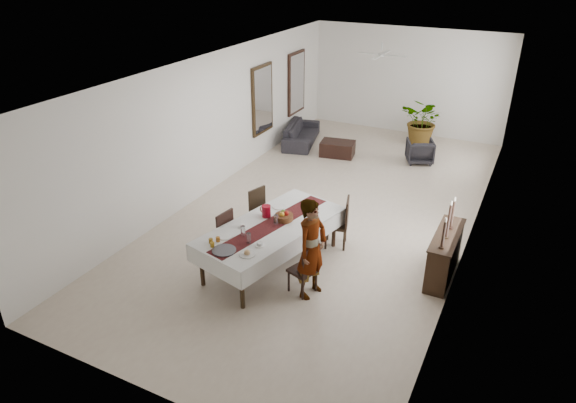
{
  "coord_description": "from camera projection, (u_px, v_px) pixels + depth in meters",
  "views": [
    {
      "loc": [
        3.75,
        -9.62,
        5.33
      ],
      "look_at": [
        -0.08,
        -1.99,
        1.05
      ],
      "focal_mm": 32.0,
      "sensor_mm": 36.0,
      "label": 1
    }
  ],
  "objects": [
    {
      "name": "candlestick_far_candle",
      "position": [
        455.0,
        199.0,
        8.78
      ],
      "size": [
        0.03,
        0.03,
        0.07
      ],
      "primitive_type": "cylinder",
      "color": "silver",
      "rests_on": "candlestick_far_shaft"
    },
    {
      "name": "wine_glass_mid",
      "position": [
        243.0,
        231.0,
        8.79
      ],
      "size": [
        0.08,
        0.08,
        0.19
      ],
      "primitive_type": "cylinder",
      "color": "white",
      "rests_on": "tablecloth_top"
    },
    {
      "name": "candlestick_mid_candle",
      "position": [
        452.0,
        203.0,
        8.45
      ],
      "size": [
        0.03,
        0.03,
        0.07
      ],
      "primitive_type": "cylinder",
      "color": "beige",
      "rests_on": "candlestick_mid_shaft"
    },
    {
      "name": "dining_table_top",
      "position": [
        272.0,
        227.0,
        9.21
      ],
      "size": [
        1.71,
        2.85,
        0.06
      ],
      "primitive_type": "cube",
      "rotation": [
        0.0,
        0.0,
        -0.24
      ],
      "color": "black",
      "rests_on": "table_leg_fl"
    },
    {
      "name": "mirror_glass_far",
      "position": [
        297.0,
        83.0,
        15.47
      ],
      "size": [
        0.01,
        0.9,
        1.7
      ],
      "primitive_type": "cube",
      "color": "silver",
      "rests_on": "mirror_frame_far"
    },
    {
      "name": "plate_far_left",
      "position": [
        279.0,
        207.0,
        9.8
      ],
      "size": [
        0.27,
        0.27,
        0.02
      ],
      "primitive_type": "cylinder",
      "color": "white",
      "rests_on": "tablecloth_top"
    },
    {
      "name": "sofa",
      "position": [
        301.0,
        133.0,
        15.29
      ],
      "size": [
        1.26,
        2.15,
        0.59
      ],
      "primitive_type": "imported",
      "rotation": [
        0.0,
        0.0,
        1.82
      ],
      "color": "#29262B",
      "rests_on": "floor"
    },
    {
      "name": "teacup_right",
      "position": [
        260.0,
        244.0,
        8.53
      ],
      "size": [
        0.1,
        0.1,
        0.07
      ],
      "primitive_type": "cylinder",
      "color": "silver",
      "rests_on": "saucer_right"
    },
    {
      "name": "wine_glass_near",
      "position": [
        249.0,
        238.0,
        8.58
      ],
      "size": [
        0.08,
        0.08,
        0.19
      ],
      "primitive_type": "cylinder",
      "color": "silver",
      "rests_on": "tablecloth_top"
    },
    {
      "name": "chair_left_far_leg_bl",
      "position": [
        277.0,
        228.0,
        10.37
      ],
      "size": [
        0.05,
        0.05,
        0.43
      ],
      "primitive_type": "cylinder",
      "rotation": [
        0.0,
        0.0,
        -0.3
      ],
      "color": "black",
      "rests_on": "floor"
    },
    {
      "name": "jam_jar_b",
      "position": [
        211.0,
        241.0,
        8.6
      ],
      "size": [
        0.07,
        0.07,
        0.08
      ],
      "primitive_type": "cylinder",
      "color": "#855A13",
      "rests_on": "tablecloth_top"
    },
    {
      "name": "chair_left_far_leg_fl",
      "position": [
        265.0,
        222.0,
        10.59
      ],
      "size": [
        0.05,
        0.05,
        0.43
      ],
      "primitive_type": "cylinder",
      "rotation": [
        0.0,
        0.0,
        -0.3
      ],
      "color": "black",
      "rests_on": "floor"
    },
    {
      "name": "fruit_green",
      "position": [
        283.0,
        212.0,
        9.33
      ],
      "size": [
        0.09,
        0.09,
        0.09
      ],
      "primitive_type": "sphere",
      "color": "#4A7523",
      "rests_on": "fruit_basket"
    },
    {
      "name": "woman",
      "position": [
        312.0,
        249.0,
        8.38
      ],
      "size": [
        0.55,
        0.72,
        1.77
      ],
      "primitive_type": "imported",
      "rotation": [
        0.0,
        0.0,
        1.37
      ],
      "color": "gray",
      "rests_on": "floor"
    },
    {
      "name": "fan_blade_e",
      "position": [
        395.0,
        56.0,
        12.54
      ],
      "size": [
        0.55,
        0.1,
        0.01
      ],
      "primitive_type": "cube",
      "color": "beige",
      "rests_on": "fan_hub"
    },
    {
      "name": "table_runner",
      "position": [
        272.0,
        224.0,
        9.19
      ],
      "size": [
        1.03,
        2.78,
        0.0
      ],
      "primitive_type": "cube",
      "rotation": [
        0.0,
        0.0,
        -0.24
      ],
      "color": "maroon",
      "rests_on": "tablecloth_top"
    },
    {
      "name": "chair_right_near_leg_fr",
      "position": [
        316.0,
        281.0,
        8.74
      ],
      "size": [
        0.05,
        0.05,
        0.4
      ],
      "primitive_type": "cylinder",
      "rotation": [
        0.0,
        0.0,
        -0.32
      ],
      "color": "black",
      "rests_on": "floor"
    },
    {
      "name": "candlestick_far_base",
      "position": [
        450.0,
        228.0,
        9.03
      ],
      "size": [
        0.09,
        0.09,
        0.03
      ],
      "primitive_type": "cylinder",
      "color": "black",
      "rests_on": "sideboard_top"
    },
    {
      "name": "chair_left_far_seat",
      "position": [
        264.0,
        217.0,
        10.26
      ],
      "size": [
        0.54,
        0.54,
        0.05
      ],
      "primitive_type": "cube",
      "rotation": [
        0.0,
        0.0,
        -1.87
      ],
      "color": "black",
      "rests_on": "chair_left_far_leg_fl"
    },
    {
      "name": "wall_back",
      "position": [
        408.0,
        81.0,
        15.65
      ],
      "size": [
        6.0,
        0.02,
        3.2
      ],
      "primitive_type": "cube",
      "color": "white",
      "rests_on": "floor"
    },
    {
      "name": "saucer_right",
      "position": [
        260.0,
        245.0,
        8.54
      ],
      "size": [
        0.17,
        0.17,
        0.01
      ],
      "primitive_type": "cylinder",
      "color": "white",
      "rests_on": "tablecloth_top"
    },
    {
      "name": "floor",
      "position": [
        331.0,
        209.0,
        11.58
      ],
      "size": [
        6.0,
        12.0,
        0.0
      ],
      "primitive_type": "cube",
      "color": "beige",
      "rests_on": "ground"
    },
    {
      "name": "jam_jar_a",
      "position": [
        212.0,
        245.0,
        8.49
      ],
      "size": [
        0.07,
        0.07,
        0.08
      ],
      "primitive_type": "cylinder",
      "color": "#9C6C16",
      "rests_on": "tablecloth_top"
    },
    {
      "name": "chair_left_near_leg_fr",
      "position": [
        221.0,
        256.0,
        9.41
      ],
      "size": [
        0.05,
        0.05,
        0.43
      ],
      "primitive_type": "cylinder",
      "rotation": [
        0.0,
        0.0,
        -0.14
      ],
      "color": "black",
      "rests_on": "floor"
    },
    {
      "name": "wall_right",
      "position": [
        481.0,
        166.0,
        9.66
      ],
      "size": [
        0.02,
        12.0,
        3.2
      ],
      "primitive_type": "cube",
      "color": "white",
      "rests_on": "floor"
    },
    {
      "name": "chair_left_near_leg_fl",
      "position": [
        234.0,
        248.0,
        9.68
      ],
      "size": [
        0.05,
        0.05,
        0.43
      ],
      "primitive_type": "cylinder",
      "rotation": [
        0.0,
        0.0,
        -0.14
      ],
      "color": "black",
      "rests_on": "floor"
    },
    {
      "name": "tablecloth_drape_right",
      "position": [
        299.0,
        245.0,
        8.89
      ],
      "size": [
        0.69,
        2.78,
        0.33
      ],
      "primitive_type": "cube",
      "rotation": [
        0.0,
        0.0,
        -0.24
      ],
      "color": "silver",
      "rests_on": "dining_table_top"
    },
    {
      "name": "chair_left_far_back",
      "position": [
        257.0,
        201.0,
        10.25
      ],
      "size": [
        0.17,
        0.43,
        0.55
      ],
      "primitive_type": "cube",
      "rotation": [
        0.0,
        0.0,
        -1.87
      ],
      "color": "black",
      "rests_on": "chair_left_far_seat"
    },
    {
      "name": "sideboard_top",
      "position": [
        447.0,
        235.0,
        8.86
      ],
      "size": [
        0.41,
        1.44,
        0.03
      ],
      "primitive_type": "cube",
      "color": "black",
      "rests_on": "sideboard_body"
    },
    {
      "name": "mirror_frame_far",
      "position": [
        296.0,
        83.0,
        15.48
      ],
      "size": [
        0.06,
        1.05,
        1.85
      ],
      "primitive_type": "cube",
      "color": "black",
      "rests_on": "wall_left"
    },
    {
      "name": "candlestick_near_base",
      "position": [
        442.0,
        247.0,
        8.44
      ],
      "size": [
        0.09,
        0.09,
        0.03
      ],
      "primitive_type": "cylinder",
      "color": "black",
      "rests_on": "sideboard_top"
    },
    {
      "name": "candlestick_near_shaft",
      "position": [
        444.0,
        234.0,
        8.33
      ],
      "size": [
        0.05,
        0.05,
        0.46
      ],
      "primitive_type": "cylinder",
      "color": "black",
      "rests_on": "candlestick_near_base"
    },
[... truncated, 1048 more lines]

